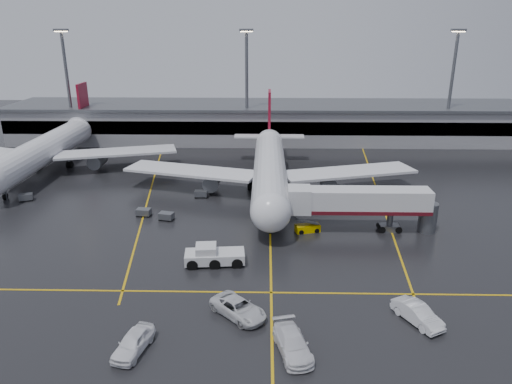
{
  "coord_description": "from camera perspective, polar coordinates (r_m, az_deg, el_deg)",
  "views": [
    {
      "loc": [
        -0.65,
        -64.87,
        26.17
      ],
      "look_at": [
        -2.0,
        -2.0,
        4.0
      ],
      "focal_mm": 33.29,
      "sensor_mm": 36.0,
      "label": 1
    }
  ],
  "objects": [
    {
      "name": "jet_bridge",
      "position": [
        64.16,
        12.41,
        -1.33
      ],
      "size": [
        19.9,
        3.4,
        6.05
      ],
      "color": "silver",
      "rests_on": "ground"
    },
    {
      "name": "pushback_tractor",
      "position": [
        55.5,
        -5.18,
        -7.67
      ],
      "size": [
        7.07,
        3.51,
        2.44
      ],
      "color": "silver",
      "rests_on": "ground"
    },
    {
      "name": "light_mast_mid",
      "position": [
        107.59,
        -1.13,
        13.18
      ],
      "size": [
        3.0,
        1.2,
        25.45
      ],
      "color": "#595B60",
      "rests_on": "ground"
    },
    {
      "name": "apron_line_stop",
      "position": [
        50.22,
        1.83,
        -11.98
      ],
      "size": [
        60.0,
        0.25,
        0.02
      ],
      "primitive_type": "cube",
      "color": "gold",
      "rests_on": "ground"
    },
    {
      "name": "baggage_cart_e",
      "position": [
        83.0,
        -25.93,
        -0.53
      ],
      "size": [
        2.34,
        1.95,
        1.12
      ],
      "color": "#595B60",
      "rests_on": "ground"
    },
    {
      "name": "service_van_d",
      "position": [
        43.26,
        -14.55,
        -17.1
      ],
      "size": [
        3.16,
        5.4,
        1.73
      ],
      "primitive_type": "imported",
      "rotation": [
        0.0,
        0.0,
        -0.23
      ],
      "color": "white",
      "rests_on": "ground"
    },
    {
      "name": "light_mast_left",
      "position": [
        116.29,
        -21.72,
        12.32
      ],
      "size": [
        3.0,
        1.2,
        25.45
      ],
      "color": "#595B60",
      "rests_on": "ground"
    },
    {
      "name": "baggage_cart_a",
      "position": [
        68.48,
        -10.73,
        -2.84
      ],
      "size": [
        2.25,
        1.73,
        1.12
      ],
      "color": "#595B60",
      "rests_on": "ground"
    },
    {
      "name": "apron_line_right",
      "position": [
        81.47,
        14.39,
        0.06
      ],
      "size": [
        7.57,
        69.64,
        0.02
      ],
      "primitive_type": "cube",
      "rotation": [
        0.0,
        0.0,
        -0.1
      ],
      "color": "gold",
      "rests_on": "ground"
    },
    {
      "name": "service_van_b",
      "position": [
        42.03,
        4.4,
        -17.68
      ],
      "size": [
        3.75,
        6.33,
        1.72
      ],
      "primitive_type": "imported",
      "rotation": [
        0.0,
        0.0,
        0.24
      ],
      "color": "silver",
      "rests_on": "ground"
    },
    {
      "name": "service_van_c",
      "position": [
        47.83,
        18.83,
        -13.68
      ],
      "size": [
        4.17,
        5.58,
        1.76
      ],
      "primitive_type": "imported",
      "rotation": [
        0.0,
        0.0,
        0.49
      ],
      "color": "silver",
      "rests_on": "ground"
    },
    {
      "name": "main_airliner",
      "position": [
        77.73,
        1.66,
        3.0
      ],
      "size": [
        48.8,
        45.6,
        14.1
      ],
      "color": "silver",
      "rests_on": "ground"
    },
    {
      "name": "apron_line_centre",
      "position": [
        69.95,
        1.67,
        -2.55
      ],
      "size": [
        0.25,
        90.0,
        0.02
      ],
      "primitive_type": "cube",
      "color": "gold",
      "rests_on": "ground"
    },
    {
      "name": "baggage_cart_c",
      "position": [
        76.61,
        -6.64,
        -0.19
      ],
      "size": [
        2.02,
        1.34,
        1.12
      ],
      "color": "#595B60",
      "rests_on": "ground"
    },
    {
      "name": "second_airliner",
      "position": [
        98.41,
        -23.74,
        4.87
      ],
      "size": [
        48.8,
        45.6,
        14.1
      ],
      "color": "silver",
      "rests_on": "ground"
    },
    {
      "name": "baggage_cart_d",
      "position": [
        92.04,
        -27.71,
        1.02
      ],
      "size": [
        2.36,
        2.0,
        1.12
      ],
      "color": "#595B60",
      "rests_on": "ground"
    },
    {
      "name": "service_van_a",
      "position": [
        46.31,
        -2.13,
        -13.76
      ],
      "size": [
        6.2,
        6.14,
        1.66
      ],
      "primitive_type": "imported",
      "rotation": [
        0.0,
        0.0,
        0.8
      ],
      "color": "silver",
      "rests_on": "ground"
    },
    {
      "name": "apron_line_left",
      "position": [
        81.63,
        -12.55,
        0.25
      ],
      "size": [
        9.99,
        69.35,
        0.02
      ],
      "primitive_type": "cube",
      "rotation": [
        0.0,
        0.0,
        0.14
      ],
      "color": "gold",
      "rests_on": "ground"
    },
    {
      "name": "terminal",
      "position": [
        114.9,
        1.55,
        8.45
      ],
      "size": [
        122.0,
        19.0,
        8.6
      ],
      "color": "gray",
      "rests_on": "ground"
    },
    {
      "name": "light_mast_right",
      "position": [
        114.94,
        22.46,
        12.16
      ],
      "size": [
        3.0,
        1.2,
        25.45
      ],
      "color": "#595B60",
      "rests_on": "ground"
    },
    {
      "name": "belt_loader",
      "position": [
        64.03,
        6.21,
        -4.33
      ],
      "size": [
        3.5,
        2.19,
        2.06
      ],
      "color": "#D1AB00",
      "rests_on": "ground"
    },
    {
      "name": "baggage_cart_b",
      "position": [
        70.6,
        -13.35,
        -2.34
      ],
      "size": [
        2.14,
        1.52,
        1.12
      ],
      "color": "#595B60",
      "rests_on": "ground"
    },
    {
      "name": "ground",
      "position": [
        69.95,
        1.67,
        -2.56
      ],
      "size": [
        220.0,
        220.0,
        0.0
      ],
      "primitive_type": "plane",
      "color": "black",
      "rests_on": "ground"
    }
  ]
}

